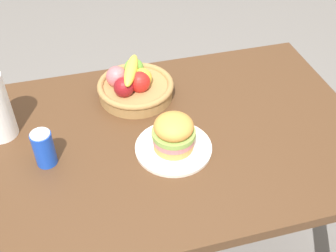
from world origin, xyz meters
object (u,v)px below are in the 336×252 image
sandwich (174,133)px  soda_can (44,148)px  plate (173,148)px  fruit_basket (134,85)px

sandwich → soda_can: 0.41m
plate → soda_can: soda_can is taller
soda_can → fruit_basket: (0.34, 0.27, -0.01)m
plate → sandwich: (0.00, 0.00, 0.07)m
soda_can → fruit_basket: bearing=38.3°
sandwich → fruit_basket: size_ratio=0.49×
plate → fruit_basket: (-0.07, 0.32, 0.04)m
sandwich → plate: bearing=180.0°
plate → sandwich: 0.07m
soda_can → sandwich: bearing=-6.7°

